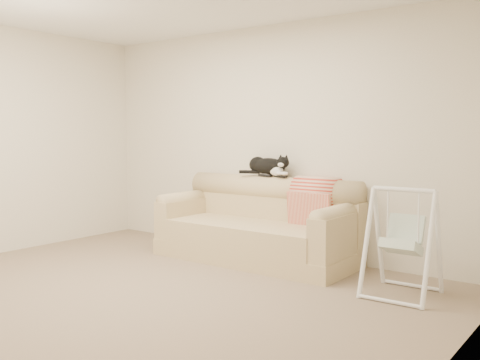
# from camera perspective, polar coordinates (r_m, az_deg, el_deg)

# --- Properties ---
(ground_plane) EXTENTS (5.00, 5.00, 0.00)m
(ground_plane) POSITION_cam_1_polar(r_m,az_deg,el_deg) (4.80, -9.97, -11.77)
(ground_plane) COLOR #75604D
(ground_plane) RESTS_ON ground
(room_shell) EXTENTS (5.04, 4.04, 2.60)m
(room_shell) POSITION_cam_1_polar(r_m,az_deg,el_deg) (4.60, -10.26, 6.78)
(room_shell) COLOR beige
(room_shell) RESTS_ON ground
(sofa) EXTENTS (2.20, 0.93, 0.90)m
(sofa) POSITION_cam_1_polar(r_m,az_deg,el_deg) (5.87, 2.04, -5.09)
(sofa) COLOR tan
(sofa) RESTS_ON ground
(remote_a) EXTENTS (0.19, 0.08, 0.03)m
(remote_a) POSITION_cam_1_polar(r_m,az_deg,el_deg) (6.02, 2.71, 0.53)
(remote_a) COLOR black
(remote_a) RESTS_ON sofa
(remote_b) EXTENTS (0.18, 0.09, 0.02)m
(remote_b) POSITION_cam_1_polar(r_m,az_deg,el_deg) (5.91, 4.37, 0.41)
(remote_b) COLOR black
(remote_b) RESTS_ON sofa
(tuxedo_cat) EXTENTS (0.62, 0.25, 0.24)m
(tuxedo_cat) POSITION_cam_1_polar(r_m,az_deg,el_deg) (6.02, 3.01, 1.51)
(tuxedo_cat) COLOR black
(tuxedo_cat) RESTS_ON sofa
(throw_blanket) EXTENTS (0.49, 0.38, 0.58)m
(throw_blanket) POSITION_cam_1_polar(r_m,az_deg,el_deg) (5.71, 8.10, -1.62)
(throw_blanket) COLOR red
(throw_blanket) RESTS_ON sofa
(baby_swing) EXTENTS (0.58, 0.62, 0.93)m
(baby_swing) POSITION_cam_1_polar(r_m,az_deg,el_deg) (4.76, 16.95, -6.30)
(baby_swing) COLOR white
(baby_swing) RESTS_ON ground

